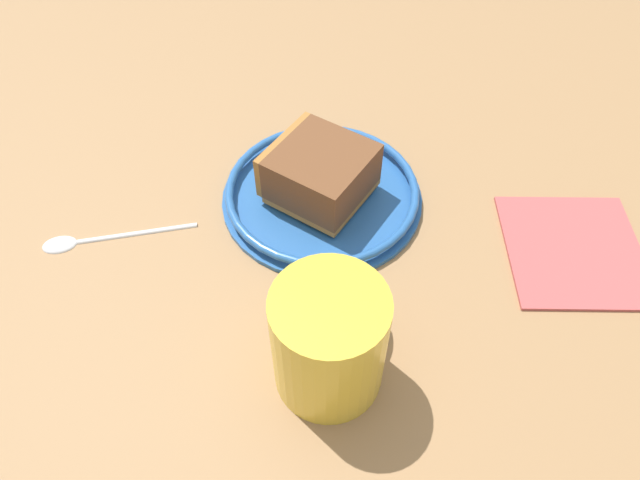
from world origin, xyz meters
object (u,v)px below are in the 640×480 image
tea_mug (330,339)px  cake_slice (320,173)px  small_plate (322,193)px  teaspoon (87,239)px  folded_napkin (574,249)px

tea_mug → cake_slice: bearing=-152.1°
small_plate → teaspoon: size_ratio=1.61×
small_plate → tea_mug: bearing=27.2°
cake_slice → folded_napkin: 23.33cm
small_plate → teaspoon: small_plate is taller
cake_slice → folded_napkin: cake_slice is taller
cake_slice → small_plate: bearing=82.3°
small_plate → folded_napkin: bearing=99.9°
cake_slice → tea_mug: bearing=27.9°
small_plate → cake_slice: size_ratio=1.99×
cake_slice → tea_mug: 17.97cm
teaspoon → tea_mug: bearing=84.9°
teaspoon → folded_napkin: bearing=114.1°
small_plate → tea_mug: tea_mug is taller
tea_mug → small_plate: bearing=-152.8°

